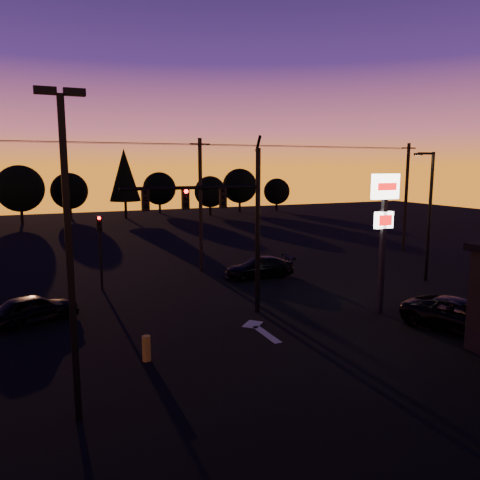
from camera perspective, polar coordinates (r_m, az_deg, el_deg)
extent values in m
plane|color=black|center=(19.50, 3.26, -12.56)|extent=(120.00, 120.00, 0.00)
cube|color=beige|center=(20.54, 3.25, -11.40)|extent=(0.35, 2.20, 0.01)
cube|color=beige|center=(21.72, 1.56, -10.23)|extent=(1.20, 1.20, 0.01)
cylinder|color=black|center=(22.60, 2.18, 0.97)|extent=(0.24, 0.24, 8.00)
cylinder|color=black|center=(22.40, 2.24, 11.66)|extent=(0.14, 0.52, 0.76)
cylinder|color=black|center=(21.19, -5.78, 6.36)|extent=(6.50, 0.16, 0.16)
cube|color=black|center=(21.71, -2.10, 5.14)|extent=(0.32, 0.22, 0.95)
sphere|color=black|center=(21.57, -1.98, 6.05)|extent=(0.18, 0.18, 0.18)
sphere|color=black|center=(21.59, -1.97, 5.26)|extent=(0.18, 0.18, 0.18)
sphere|color=black|center=(21.61, -1.97, 4.46)|extent=(0.18, 0.18, 0.18)
cube|color=black|center=(21.12, -6.67, 4.98)|extent=(0.32, 0.22, 0.95)
sphere|color=#FF0705|center=(20.97, -6.58, 5.91)|extent=(0.18, 0.18, 0.18)
sphere|color=black|center=(20.99, -6.56, 5.09)|extent=(0.18, 0.18, 0.18)
sphere|color=black|center=(21.01, -6.55, 4.28)|extent=(0.18, 0.18, 0.18)
cube|color=black|center=(20.67, -11.46, 4.77)|extent=(0.32, 0.22, 0.95)
sphere|color=black|center=(20.52, -11.41, 5.73)|extent=(0.18, 0.18, 0.18)
sphere|color=black|center=(20.54, -11.39, 4.89)|extent=(0.18, 0.18, 0.18)
sphere|color=black|center=(20.56, -11.36, 4.06)|extent=(0.18, 0.18, 0.18)
cube|color=black|center=(22.92, 2.56, -2.48)|extent=(0.22, 0.18, 0.28)
cylinder|color=black|center=(28.36, -16.60, -2.26)|extent=(0.14, 0.14, 3.60)
cube|color=black|center=(28.04, -16.80, 1.95)|extent=(0.30, 0.20, 0.90)
sphere|color=#FF0705|center=(27.88, -16.80, 2.58)|extent=(0.18, 0.18, 0.18)
sphere|color=black|center=(27.91, -16.77, 2.01)|extent=(0.18, 0.18, 0.18)
sphere|color=black|center=(27.95, -16.74, 1.44)|extent=(0.18, 0.18, 0.18)
cube|color=black|center=(13.45, -20.01, -2.99)|extent=(0.18, 0.18, 9.00)
cube|color=black|center=(13.30, -22.68, 16.48)|extent=(0.55, 0.30, 0.18)
cube|color=black|center=(13.33, -19.55, 16.63)|extent=(0.55, 0.30, 0.18)
cube|color=black|center=(23.65, 16.96, -1.03)|extent=(0.22, 0.22, 6.40)
cube|color=white|center=(23.33, 17.30, 6.25)|extent=(1.50, 0.25, 1.20)
cube|color=red|center=(23.23, 17.53, 6.22)|extent=(1.10, 0.02, 0.35)
cube|color=white|center=(23.46, 17.12, 2.34)|extent=(1.00, 0.22, 0.80)
cube|color=red|center=(23.36, 17.33, 2.31)|extent=(0.75, 0.02, 0.50)
cylinder|color=black|center=(31.19, 22.09, 2.54)|extent=(0.20, 0.20, 8.00)
cylinder|color=black|center=(30.61, 21.73, 9.77)|extent=(1.20, 0.14, 0.14)
cube|color=black|center=(30.19, 20.91, 9.74)|extent=(0.50, 0.22, 0.14)
plane|color=#FFB759|center=(30.19, 20.90, 9.59)|extent=(0.35, 0.35, 0.00)
cylinder|color=black|center=(31.96, -4.82, 4.21)|extent=(0.26, 0.26, 9.00)
cube|color=black|center=(31.88, -4.92, 11.58)|extent=(1.40, 0.10, 0.10)
cylinder|color=black|center=(41.39, 19.58, 4.82)|extent=(0.26, 0.26, 9.00)
cube|color=black|center=(41.33, 19.88, 10.50)|extent=(1.40, 0.10, 0.10)
cylinder|color=black|center=(29.62, -21.58, 11.09)|extent=(18.00, 0.02, 0.02)
cylinder|color=black|center=(30.22, -21.63, 11.13)|extent=(18.00, 0.02, 0.02)
cylinder|color=black|center=(30.81, -21.67, 10.98)|extent=(18.00, 0.02, 0.02)
cylinder|color=black|center=(35.29, 9.66, 11.16)|extent=(18.00, 0.02, 0.02)
cylinder|color=black|center=(35.79, 9.13, 11.22)|extent=(18.00, 0.02, 0.02)
cylinder|color=black|center=(36.30, 8.61, 11.12)|extent=(18.00, 0.02, 0.02)
cylinder|color=#A98522|center=(18.12, -11.34, -12.82)|extent=(0.32, 0.32, 0.96)
cylinder|color=black|center=(64.49, -25.04, 2.59)|extent=(0.36, 0.36, 1.75)
sphere|color=black|center=(64.24, -25.25, 5.69)|extent=(5.77, 5.78, 5.78)
cylinder|color=black|center=(68.59, -19.95, 3.13)|extent=(0.36, 0.36, 1.50)
sphere|color=black|center=(68.37, -20.08, 5.63)|extent=(4.95, 4.95, 4.95)
cylinder|color=black|center=(66.39, -13.75, 3.62)|extent=(0.36, 0.36, 2.38)
cone|color=black|center=(66.13, -13.91, 7.72)|extent=(4.18, 4.18, 7.12)
cylinder|color=black|center=(72.53, -9.74, 3.84)|extent=(0.36, 0.36, 1.50)
sphere|color=black|center=(72.32, -9.81, 6.20)|extent=(4.95, 4.95, 4.95)
cylinder|color=black|center=(68.54, -3.64, 3.60)|extent=(0.36, 0.36, 1.38)
sphere|color=black|center=(68.33, -3.67, 5.90)|extent=(4.54, 4.54, 4.54)
cylinder|color=black|center=(73.52, -0.04, 4.08)|extent=(0.36, 0.36, 1.62)
sphere|color=black|center=(73.31, -0.04, 6.62)|extent=(5.36, 5.36, 5.36)
cylinder|color=black|center=(75.24, 4.47, 4.03)|extent=(0.36, 0.36, 1.25)
sphere|color=black|center=(75.06, 4.50, 5.93)|extent=(4.12, 4.12, 4.12)
imported|color=black|center=(23.70, -23.82, -7.67)|extent=(4.26, 2.93, 1.35)
imported|color=black|center=(30.34, 2.36, -3.36)|extent=(4.63, 2.07, 1.32)
imported|color=black|center=(22.81, 25.42, -8.35)|extent=(3.77, 5.49, 1.39)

